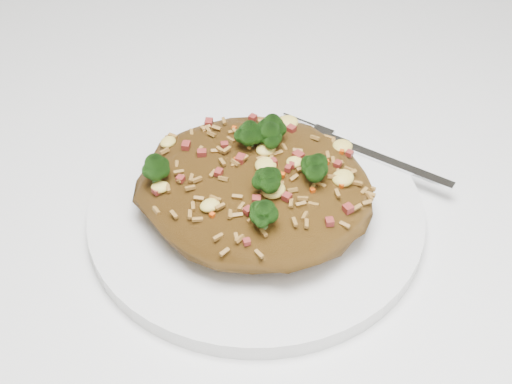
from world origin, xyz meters
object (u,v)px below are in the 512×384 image
at_px(plate, 256,212).
at_px(fork, 370,154).
at_px(dining_table, 209,217).
at_px(fried_rice, 256,180).

xyz_separation_m(plate, fork, (0.07, 0.09, 0.01)).
height_order(dining_table, fried_rice, fried_rice).
relative_size(fried_rice, fork, 1.12).
bearing_deg(fried_rice, fork, 50.10).
height_order(fried_rice, fork, fried_rice).
bearing_deg(plate, fried_rice, -77.37).
distance_m(dining_table, fried_rice, 0.17).
distance_m(plate, fork, 0.11).
height_order(plate, fried_rice, fried_rice).
height_order(plate, fork, fork).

